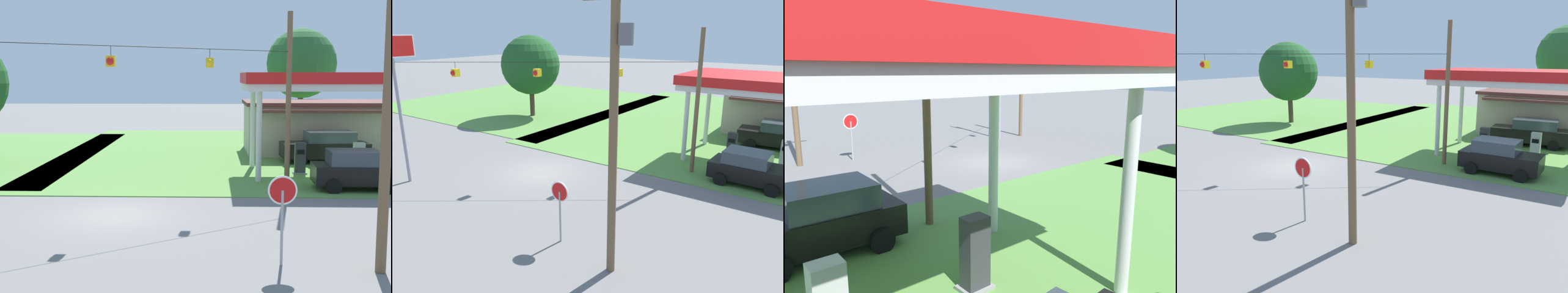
# 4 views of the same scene
# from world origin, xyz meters

# --- Properties ---
(ground_plane) EXTENTS (160.00, 160.00, 0.00)m
(ground_plane) POSITION_xyz_m (0.00, 0.00, 0.00)
(ground_plane) COLOR slate
(grass_verge_station_corner) EXTENTS (36.00, 28.00, 0.04)m
(grass_verge_station_corner) POSITION_xyz_m (11.80, 17.13, 0.02)
(grass_verge_station_corner) COLOR #5B8E42
(grass_verge_station_corner) RESTS_ON ground
(grass_verge_opposite_corner) EXTENTS (24.00, 24.00, 0.04)m
(grass_verge_opposite_corner) POSITION_xyz_m (-16.00, 16.00, 0.02)
(grass_verge_opposite_corner) COLOR #5B8E42
(grass_verge_opposite_corner) RESTS_ON ground
(gas_station_canopy) EXTENTS (9.17, 5.55, 5.33)m
(gas_station_canopy) POSITION_xyz_m (9.80, 8.75, 4.81)
(gas_station_canopy) COLOR silver
(gas_station_canopy) RESTS_ON ground
(gas_station_store) EXTENTS (11.36, 6.35, 3.49)m
(gas_station_store) POSITION_xyz_m (11.49, 17.11, 1.76)
(gas_station_store) COLOR #B2A893
(gas_station_store) RESTS_ON ground
(fuel_pump_near) EXTENTS (0.71, 0.56, 1.70)m
(fuel_pump_near) POSITION_xyz_m (8.27, 8.75, 0.81)
(fuel_pump_near) COLOR gray
(fuel_pump_near) RESTS_ON ground
(fuel_pump_far) EXTENTS (0.71, 0.56, 1.70)m
(fuel_pump_far) POSITION_xyz_m (11.34, 8.75, 0.81)
(fuel_pump_far) COLOR gray
(fuel_pump_far) RESTS_ON ground
(car_at_pumps_front) EXTENTS (4.11, 2.19, 1.84)m
(car_at_pumps_front) POSITION_xyz_m (10.22, 4.85, 0.94)
(car_at_pumps_front) COLOR black
(car_at_pumps_front) RESTS_ON ground
(car_at_pumps_rear) EXTENTS (5.19, 2.33, 1.90)m
(car_at_pumps_rear) POSITION_xyz_m (10.41, 12.66, 0.98)
(car_at_pumps_rear) COLOR black
(car_at_pumps_rear) RESTS_ON ground
(stop_sign_roadside) EXTENTS (0.80, 0.08, 2.50)m
(stop_sign_roadside) POSITION_xyz_m (5.55, -5.15, 1.81)
(stop_sign_roadside) COLOR #99999E
(stop_sign_roadside) RESTS_ON ground
(utility_pole_main) EXTENTS (2.20, 0.44, 9.59)m
(utility_pole_main) POSITION_xyz_m (8.16, -5.63, 5.36)
(utility_pole_main) COLOR brown
(utility_pole_main) RESTS_ON ground
(signal_span_gantry) EXTENTS (14.40, 10.24, 8.00)m
(signal_span_gantry) POSITION_xyz_m (0.00, -0.01, 4.31)
(signal_span_gantry) COLOR brown
(signal_span_gantry) RESTS_ON ground
(tree_west_verge) EXTENTS (5.34, 5.34, 7.41)m
(tree_west_verge) POSITION_xyz_m (-10.60, 10.82, 4.73)
(tree_west_verge) COLOR #4C3828
(tree_west_verge) RESTS_ON ground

